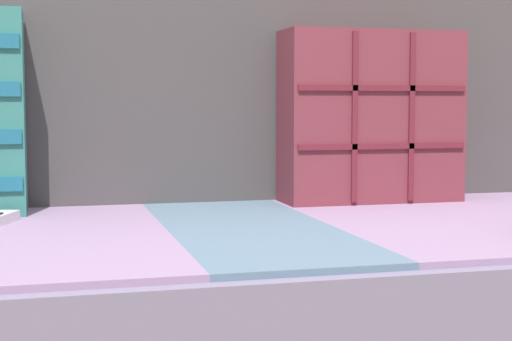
% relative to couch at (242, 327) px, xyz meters
% --- Properties ---
extents(couch, '(2.13, 0.90, 0.38)m').
position_rel_couch_xyz_m(couch, '(0.00, 0.00, 0.00)').
color(couch, brown).
rests_on(couch, ground_plane).
extents(sofa_backrest, '(2.09, 0.14, 0.53)m').
position_rel_couch_xyz_m(sofa_backrest, '(-0.00, 0.38, 0.46)').
color(sofa_backrest, '#474242').
rests_on(sofa_backrest, couch).
extents(throw_pillow_quilted, '(0.39, 0.14, 0.37)m').
position_rel_couch_xyz_m(throw_pillow_quilted, '(0.35, 0.23, 0.38)').
color(throw_pillow_quilted, brown).
rests_on(throw_pillow_quilted, couch).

